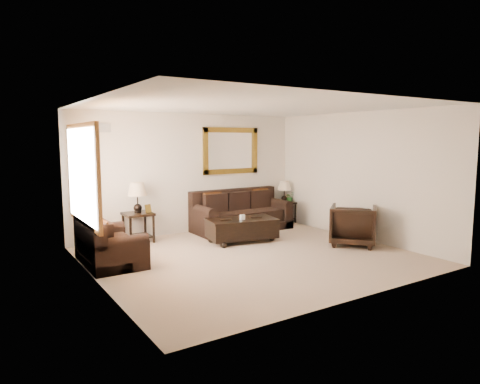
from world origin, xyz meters
TOP-DOWN VIEW (x-y plane):
  - room at (0.00, 0.00)m, footprint 5.51×5.01m
  - window at (-2.70, 0.90)m, footprint 0.07×1.96m
  - mirror at (1.07, 2.47)m, footprint 1.50×0.06m
  - air_vent at (-1.90, 2.48)m, footprint 0.25×0.02m
  - sofa at (1.07, 2.05)m, footprint 2.30×0.99m
  - loveseat at (-2.35, 0.95)m, footprint 0.88×1.48m
  - end_table_left at (-1.36, 2.18)m, footprint 0.56×0.56m
  - end_table_right at (2.52, 2.22)m, footprint 0.48×0.48m
  - coffee_table at (0.47, 1.07)m, footprint 1.54×1.02m
  - armchair at (2.20, -0.39)m, footprint 1.18×1.19m
  - potted_plant at (2.62, 2.13)m, footprint 0.28×0.31m

SIDE VIEW (x-z plane):
  - coffee_table at x=0.47m, z-range 0.00..0.60m
  - loveseat at x=-2.35m, z-range -0.11..0.72m
  - sofa at x=1.07m, z-range -0.13..0.81m
  - armchair at x=2.20m, z-range 0.00..0.90m
  - potted_plant at x=2.62m, z-range 0.53..0.74m
  - end_table_right at x=2.52m, z-range 0.16..1.23m
  - end_table_left at x=-1.36m, z-range 0.19..1.43m
  - room at x=0.00m, z-range 0.00..2.71m
  - window at x=-2.70m, z-range 0.72..2.38m
  - mirror at x=1.07m, z-range 1.30..2.40m
  - air_vent at x=-1.90m, z-range 2.26..2.44m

